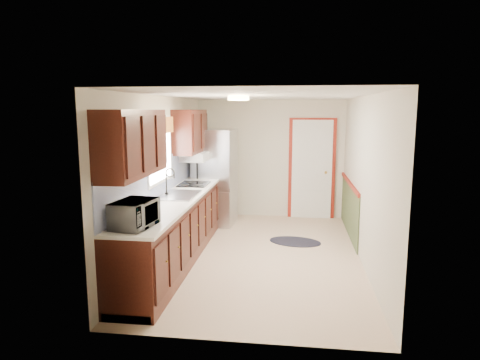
# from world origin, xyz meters

# --- Properties ---
(room_shell) EXTENTS (3.20, 5.20, 2.52)m
(room_shell) POSITION_xyz_m (0.00, 0.00, 1.20)
(room_shell) COLOR #CDAE90
(room_shell) RESTS_ON ground
(kitchen_run) EXTENTS (0.63, 4.00, 2.20)m
(kitchen_run) POSITION_xyz_m (-1.24, -0.29, 0.81)
(kitchen_run) COLOR #33110B
(kitchen_run) RESTS_ON ground
(back_wall_trim) EXTENTS (1.12, 2.30, 2.08)m
(back_wall_trim) POSITION_xyz_m (0.99, 2.21, 0.89)
(back_wall_trim) COLOR maroon
(back_wall_trim) RESTS_ON ground
(ceiling_fixture) EXTENTS (0.30, 0.30, 0.06)m
(ceiling_fixture) POSITION_xyz_m (-0.30, -0.20, 2.36)
(ceiling_fixture) COLOR #FFD88C
(ceiling_fixture) RESTS_ON room_shell
(microwave) EXTENTS (0.36, 0.57, 0.36)m
(microwave) POSITION_xyz_m (-1.20, -1.95, 1.12)
(microwave) COLOR white
(microwave) RESTS_ON kitchen_run
(refrigerator) EXTENTS (0.81, 0.79, 1.83)m
(refrigerator) POSITION_xyz_m (-1.02, 1.75, 0.91)
(refrigerator) COLOR #B7B7BC
(refrigerator) RESTS_ON ground
(rug) EXTENTS (0.96, 0.73, 0.01)m
(rug) POSITION_xyz_m (0.54, 0.74, 0.01)
(rug) COLOR black
(rug) RESTS_ON ground
(cooktop) EXTENTS (0.48, 0.57, 0.02)m
(cooktop) POSITION_xyz_m (-1.19, 0.75, 0.95)
(cooktop) COLOR black
(cooktop) RESTS_ON kitchen_run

